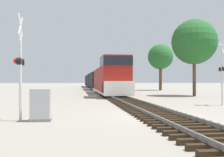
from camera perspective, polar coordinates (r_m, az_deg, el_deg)
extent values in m
plane|color=gray|center=(13.33, 10.16, -8.09)|extent=(400.00, 400.00, 0.00)
cube|color=black|center=(8.15, 22.77, -12.37)|extent=(2.60, 0.22, 0.16)
cube|color=black|center=(8.67, 20.72, -11.66)|extent=(2.60, 0.22, 0.16)
cube|color=black|center=(9.19, 18.91, -11.02)|extent=(2.60, 0.22, 0.16)
cube|color=black|center=(9.72, 17.31, -10.45)|extent=(2.60, 0.22, 0.16)
cube|color=black|center=(10.26, 15.87, -9.92)|extent=(2.60, 0.22, 0.16)
cube|color=black|center=(10.81, 14.59, -9.44)|extent=(2.60, 0.22, 0.16)
cube|color=black|center=(11.36, 13.43, -9.01)|extent=(2.60, 0.22, 0.16)
cube|color=black|center=(11.91, 12.39, -8.61)|extent=(2.60, 0.22, 0.16)
cube|color=black|center=(12.47, 11.44, -8.24)|extent=(2.60, 0.22, 0.16)
cube|color=black|center=(13.04, 10.57, -7.91)|extent=(2.60, 0.22, 0.16)
cube|color=black|center=(13.61, 9.77, -7.60)|extent=(2.60, 0.22, 0.16)
cube|color=black|center=(14.17, 9.04, -7.31)|extent=(2.60, 0.22, 0.16)
cube|color=black|center=(14.75, 8.37, -7.05)|extent=(2.60, 0.22, 0.16)
cube|color=black|center=(15.32, 7.75, -6.80)|extent=(2.60, 0.22, 0.16)
cube|color=black|center=(15.90, 7.17, -6.57)|extent=(2.60, 0.22, 0.16)
cube|color=black|center=(16.47, 6.64, -6.36)|extent=(2.60, 0.22, 0.16)
cube|color=black|center=(17.05, 6.14, -6.16)|extent=(2.60, 0.22, 0.16)
cube|color=black|center=(17.63, 5.68, -5.98)|extent=(2.60, 0.22, 0.16)
cube|color=black|center=(18.22, 5.24, -5.80)|extent=(2.60, 0.22, 0.16)
cube|color=black|center=(18.80, 4.83, -5.64)|extent=(2.60, 0.22, 0.16)
cube|color=black|center=(19.38, 4.45, -5.48)|extent=(2.60, 0.22, 0.16)
cube|color=black|center=(19.97, 4.09, -5.34)|extent=(2.60, 0.22, 0.16)
cube|color=black|center=(20.55, 3.75, -5.20)|extent=(2.60, 0.22, 0.16)
cube|color=black|center=(21.14, 3.43, -5.07)|extent=(2.60, 0.22, 0.16)
cube|color=black|center=(21.73, 3.12, -4.94)|extent=(2.60, 0.22, 0.16)
cube|color=black|center=(22.32, 2.84, -4.83)|extent=(2.60, 0.22, 0.16)
cube|color=black|center=(22.91, 2.57, -4.72)|extent=(2.60, 0.22, 0.16)
cube|color=black|center=(23.50, 2.31, -4.61)|extent=(2.60, 0.22, 0.16)
cube|color=black|center=(24.09, 2.06, -4.51)|extent=(2.60, 0.22, 0.16)
cube|color=black|center=(24.68, 1.83, -4.41)|extent=(2.60, 0.22, 0.16)
cube|color=black|center=(25.27, 1.60, -4.32)|extent=(2.60, 0.22, 0.16)
cube|color=black|center=(25.86, 1.39, -4.23)|extent=(2.60, 0.22, 0.16)
cube|color=black|center=(26.45, 1.19, -4.15)|extent=(2.60, 0.22, 0.16)
cube|color=black|center=(27.04, 0.99, -4.07)|extent=(2.60, 0.22, 0.16)
cube|color=black|center=(27.63, 0.81, -4.00)|extent=(2.60, 0.22, 0.16)
cube|color=black|center=(28.23, 0.63, -3.92)|extent=(2.60, 0.22, 0.16)
cube|color=black|center=(28.82, 0.46, -3.85)|extent=(2.60, 0.22, 0.16)
cube|color=black|center=(29.41, 0.29, -3.78)|extent=(2.60, 0.22, 0.16)
cube|color=black|center=(30.01, 0.14, -3.72)|extent=(2.60, 0.22, 0.16)
cube|color=black|center=(30.60, -0.02, -3.66)|extent=(2.60, 0.22, 0.16)
cube|color=black|center=(31.19, -0.16, -3.60)|extent=(2.60, 0.22, 0.16)
cube|color=black|center=(31.79, -0.30, -3.54)|extent=(2.60, 0.22, 0.16)
cube|color=black|center=(32.38, -0.44, -3.48)|extent=(2.60, 0.22, 0.16)
cube|color=slate|center=(13.10, 7.15, -7.19)|extent=(0.07, 160.00, 0.15)
cube|color=slate|center=(13.54, 13.08, -6.97)|extent=(0.07, 160.00, 0.15)
cube|color=maroon|center=(37.21, -1.38, -0.31)|extent=(2.49, 13.39, 3.16)
cube|color=maroon|center=(27.92, 0.71, 0.68)|extent=(2.93, 4.21, 4.06)
cube|color=black|center=(27.98, 0.71, 3.61)|extent=(2.96, 4.25, 0.89)
cube|color=white|center=(25.84, 1.38, -2.15)|extent=(2.93, 1.91, 1.42)
cube|color=white|center=(34.39, -0.86, -2.73)|extent=(2.99, 18.74, 0.24)
cube|color=black|center=(28.22, 0.62, -3.07)|extent=(1.58, 2.20, 1.00)
cube|color=black|center=(40.56, -1.89, -2.29)|extent=(1.58, 2.20, 1.00)
cube|color=black|center=(52.55, -3.19, -0.41)|extent=(2.78, 13.49, 3.08)
cube|color=black|center=(48.20, -2.79, -2.07)|extent=(1.58, 2.20, 0.90)
cube|color=black|center=(56.94, -3.53, -1.83)|extent=(1.58, 2.20, 0.90)
cube|color=black|center=(67.98, -4.19, -0.43)|extent=(2.78, 13.49, 3.08)
cube|color=black|center=(63.61, -3.96, -1.69)|extent=(1.58, 2.20, 0.90)
cube|color=black|center=(72.36, -4.40, -1.54)|extent=(1.58, 2.20, 0.90)
cube|color=black|center=(83.41, -4.82, -0.44)|extent=(2.78, 13.49, 3.08)
cube|color=black|center=(79.04, -4.67, -1.46)|extent=(1.58, 2.20, 0.90)
cube|color=black|center=(87.80, -4.96, -1.36)|extent=(1.58, 2.20, 0.90)
cylinder|color=silver|center=(12.16, -19.31, 1.78)|extent=(0.12, 0.12, 4.48)
cube|color=white|center=(12.39, -19.28, 10.79)|extent=(0.06, 0.93, 0.93)
cube|color=white|center=(12.39, -19.28, 10.79)|extent=(0.06, 0.93, 0.93)
cube|color=black|center=(12.18, -19.30, 3.47)|extent=(0.08, 0.86, 0.06)
cylinder|color=black|center=(12.53, -19.02, 3.36)|extent=(0.19, 0.30, 0.30)
sphere|color=red|center=(12.54, -19.47, 3.36)|extent=(0.26, 0.26, 0.26)
cylinder|color=black|center=(11.84, -19.60, 3.58)|extent=(0.19, 0.30, 0.30)
sphere|color=red|center=(11.86, -20.08, 3.58)|extent=(0.26, 0.26, 0.26)
cube|color=white|center=(12.30, -19.29, 8.27)|extent=(0.04, 0.32, 0.20)
cylinder|color=silver|center=(20.25, 22.85, 0.71)|extent=(0.12, 0.12, 4.36)
cube|color=white|center=(20.37, 22.83, 6.00)|extent=(0.22, 0.91, 0.93)
cube|color=white|center=(20.37, 22.83, 6.00)|extent=(0.22, 0.91, 0.93)
cube|color=black|center=(20.26, 22.84, 1.91)|extent=(0.24, 0.85, 0.06)
cylinder|color=black|center=(19.93, 23.16, 1.95)|extent=(0.24, 0.33, 0.30)
cylinder|color=black|center=(20.59, 22.53, 1.87)|extent=(0.24, 0.33, 0.30)
sphere|color=red|center=(20.62, 22.80, 1.86)|extent=(0.26, 0.26, 0.26)
cube|color=white|center=(20.32, 22.83, 4.46)|extent=(0.10, 0.32, 0.20)
cube|color=slate|center=(12.01, -15.32, -8.64)|extent=(0.92, 0.66, 0.12)
cube|color=#ADADB2|center=(11.93, -15.31, -5.29)|extent=(0.84, 0.60, 1.29)
cylinder|color=brown|center=(31.85, 17.47, 0.59)|extent=(0.37, 0.37, 4.72)
sphere|color=#236028|center=(32.16, 17.45, 7.60)|extent=(5.23, 5.23, 5.23)
cylinder|color=brown|center=(49.25, 10.51, 0.27)|extent=(0.54, 0.54, 4.83)
sphere|color=#236028|center=(49.45, 10.50, 4.69)|extent=(4.65, 4.65, 4.65)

